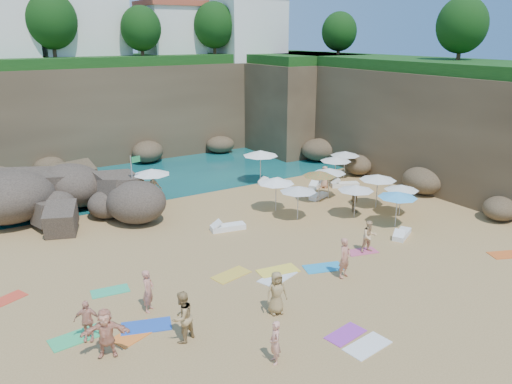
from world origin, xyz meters
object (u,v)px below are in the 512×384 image
parasol_1 (260,153)px  person_stand_3 (355,199)px  person_stand_4 (325,177)px  parasol_0 (151,172)px  rock_outcrop (79,218)px  parasol_2 (329,171)px  lounger_0 (228,227)px  person_stand_1 (182,317)px  flag_pole (133,175)px  person_stand_5 (119,189)px  person_stand_0 (148,291)px  person_stand_6 (275,342)px  person_stand_2 (154,185)px

parasol_1 → person_stand_3: size_ratio=1.51×
person_stand_4 → parasol_0: bearing=-138.0°
rock_outcrop → parasol_2: size_ratio=3.70×
lounger_0 → person_stand_1: size_ratio=1.01×
person_stand_1 → person_stand_3: (14.61, 6.87, -0.11)m
flag_pole → person_stand_3: flag_pole is taller
person_stand_3 → person_stand_5: (-11.74, 9.67, 0.08)m
rock_outcrop → flag_pole: flag_pole is taller
parasol_1 → person_stand_0: parasol_1 is taller
flag_pole → parasol_1: flag_pole is taller
parasol_2 → person_stand_6: parasol_2 is taller
person_stand_6 → parasol_0: bearing=-172.9°
flag_pole → person_stand_2: bearing=38.2°
parasol_0 → person_stand_3: (9.86, -8.49, -1.23)m
parasol_1 → rock_outcrop: bearing=-177.5°
lounger_0 → person_stand_6: person_stand_6 is taller
flag_pole → person_stand_1: size_ratio=1.76×
parasol_1 → person_stand_2: bearing=172.9°
parasol_0 → parasol_1: (8.44, 0.08, 0.16)m
rock_outcrop → parasol_1: parasol_1 is taller
person_stand_5 → person_stand_4: bearing=-33.6°
person_stand_1 → person_stand_2: size_ratio=1.13×
parasol_0 → person_stand_5: bearing=148.0°
person_stand_3 → person_stand_4: person_stand_3 is taller
lounger_0 → person_stand_4: person_stand_4 is taller
person_stand_3 → person_stand_5: size_ratio=0.91×
person_stand_0 → person_stand_4: 19.11m
parasol_0 → parasol_2: size_ratio=1.09×
flag_pole → person_stand_6: 17.91m
person_stand_3 → person_stand_4: 5.36m
person_stand_1 → parasol_1: bearing=-154.8°
person_stand_2 → parasol_0: bearing=115.0°
person_stand_0 → person_stand_1: bearing=-130.6°
person_stand_1 → person_stand_6: person_stand_1 is taller
parasol_0 → person_stand_2: size_ratio=1.41×
lounger_0 → person_stand_2: bearing=109.9°
person_stand_1 → person_stand_0: bearing=-107.7°
person_stand_0 → person_stand_3: size_ratio=1.03×
lounger_0 → parasol_2: bearing=19.9°
flag_pole → person_stand_0: (-3.74, -12.38, -1.29)m
rock_outcrop → parasol_2: parasol_2 is taller
rock_outcrop → lounger_0: rock_outcrop is taller
flag_pole → person_stand_3: (11.17, -8.13, -1.32)m
parasol_2 → person_stand_6: size_ratio=1.41×
person_stand_0 → person_stand_5: size_ratio=0.94×
parasol_1 → person_stand_1: size_ratio=1.34×
parasol_2 → person_stand_5: bearing=151.7°
parasol_1 → person_stand_0: bearing=-136.4°
parasol_2 → person_stand_2: size_ratio=1.28×
parasol_1 → person_stand_2: (-7.94, 0.99, -1.40)m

